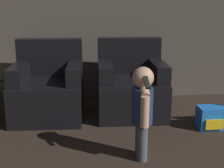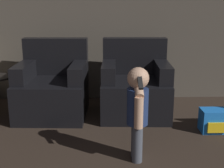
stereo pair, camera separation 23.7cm
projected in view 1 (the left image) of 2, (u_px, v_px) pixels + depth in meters
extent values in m
cube|color=#51493F|center=(124.00, 5.00, 4.19)|extent=(8.40, 0.05, 2.60)
cube|color=black|center=(48.00, 99.00, 3.70)|extent=(0.84, 0.84, 0.44)
cube|color=black|center=(50.00, 57.00, 3.89)|extent=(0.81, 0.20, 0.46)
cube|color=black|center=(19.00, 73.00, 3.60)|extent=(0.19, 0.65, 0.20)
cube|color=black|center=(75.00, 73.00, 3.63)|extent=(0.19, 0.65, 0.20)
cube|color=black|center=(131.00, 97.00, 3.80)|extent=(0.84, 0.84, 0.44)
cube|color=black|center=(129.00, 56.00, 4.00)|extent=(0.81, 0.20, 0.46)
cube|color=black|center=(105.00, 71.00, 3.70)|extent=(0.19, 0.65, 0.20)
cube|color=black|center=(158.00, 71.00, 3.74)|extent=(0.19, 0.65, 0.20)
cylinder|color=#474C56|center=(140.00, 138.00, 2.80)|extent=(0.09, 0.09, 0.33)
cylinder|color=#474C56|center=(142.00, 143.00, 2.70)|extent=(0.09, 0.09, 0.33)
cylinder|color=navy|center=(142.00, 106.00, 2.66)|extent=(0.18, 0.18, 0.32)
sphere|color=tan|center=(143.00, 78.00, 2.60)|extent=(0.18, 0.18, 0.18)
cylinder|color=tan|center=(145.00, 112.00, 2.56)|extent=(0.07, 0.07, 0.27)
cylinder|color=tan|center=(143.00, 85.00, 2.61)|extent=(0.07, 0.27, 0.20)
cube|color=black|center=(146.00, 81.00, 2.49)|extent=(0.04, 0.16, 0.10)
cube|color=blue|center=(210.00, 118.00, 3.40)|extent=(0.27, 0.20, 0.25)
cube|color=yellow|center=(214.00, 125.00, 3.31)|extent=(0.19, 0.02, 0.11)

